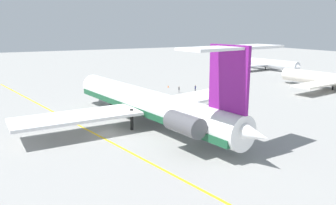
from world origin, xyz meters
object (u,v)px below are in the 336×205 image
(main_jetliner, at_px, (150,103))
(safety_cone_nose, at_px, (168,86))
(airliner_far_left, at_px, (267,63))
(ground_crew_near_nose, at_px, (179,89))
(ground_crew_near_tail, at_px, (195,88))
(airliner_mid_left, at_px, (330,79))

(main_jetliner, relative_size, safety_cone_nose, 83.99)
(airliner_far_left, bearing_deg, safety_cone_nose, -80.06)
(safety_cone_nose, bearing_deg, main_jetliner, -32.28)
(airliner_far_left, height_order, safety_cone_nose, airliner_far_left)
(ground_crew_near_nose, height_order, ground_crew_near_tail, ground_crew_near_tail)
(main_jetliner, height_order, airliner_far_left, main_jetliner)
(ground_crew_near_tail, bearing_deg, main_jetliner, 46.15)
(main_jetliner, height_order, airliner_mid_left, main_jetliner)
(ground_crew_near_nose, bearing_deg, ground_crew_near_tail, -173.16)
(ground_crew_near_nose, xyz_separation_m, safety_cone_nose, (-8.14, 1.37, -0.77))
(main_jetliner, bearing_deg, safety_cone_nose, -41.19)
(ground_crew_near_nose, relative_size, safety_cone_nose, 2.99)
(main_jetliner, xyz_separation_m, ground_crew_near_tail, (-19.97, 20.97, -2.51))
(ground_crew_near_nose, bearing_deg, airliner_far_left, -129.47)
(main_jetliner, xyz_separation_m, ground_crew_near_nose, (-21.26, 17.21, -2.63))
(main_jetliner, xyz_separation_m, airliner_mid_left, (-7.77, 53.11, -1.10))
(main_jetliner, bearing_deg, airliner_mid_left, -90.58)
(airliner_far_left, relative_size, airliner_mid_left, 0.95)
(airliner_far_left, relative_size, ground_crew_near_tail, 15.17)
(ground_crew_near_tail, bearing_deg, airliner_mid_left, 161.75)
(airliner_mid_left, relative_size, ground_crew_near_tail, 15.96)
(airliner_mid_left, height_order, ground_crew_near_nose, airliner_mid_left)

